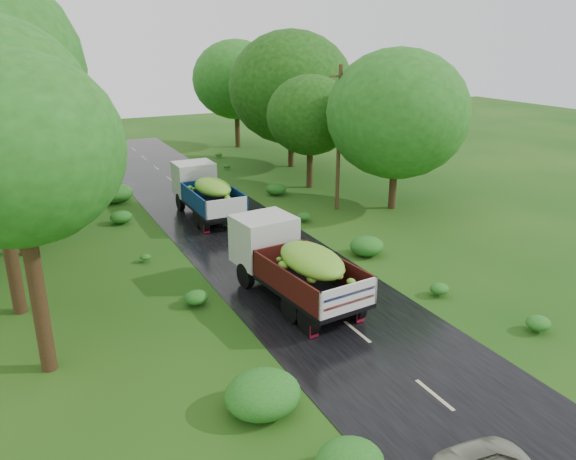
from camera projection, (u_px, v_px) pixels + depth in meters
ground at (434, 395)px, 15.97m from camera, size 120.00×120.00×0.00m
road at (342, 319)px, 20.18m from camera, size 6.50×80.00×0.02m
road_lines at (328, 308)px, 21.02m from camera, size 0.12×69.60×0.00m
truck_near at (290, 260)px, 21.36m from camera, size 2.99×6.81×2.78m
truck_far at (205, 190)px, 31.18m from camera, size 2.30×6.38×2.68m
utility_pole at (339, 138)px, 31.53m from camera, size 1.43×0.24×8.17m
trees_right at (300, 95)px, 39.74m from camera, size 5.75×25.62×7.88m
shrubs at (246, 235)px, 27.67m from camera, size 11.90×44.00×0.70m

